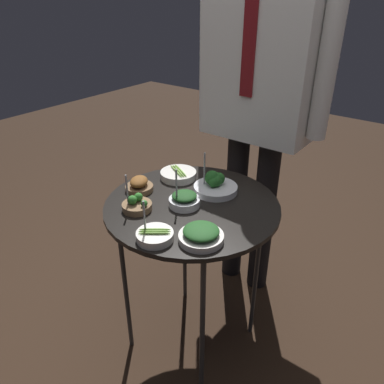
# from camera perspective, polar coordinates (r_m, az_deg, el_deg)

# --- Properties ---
(ground_plane) EXTENTS (8.00, 8.00, 0.00)m
(ground_plane) POSITION_cam_1_polar(r_m,az_deg,el_deg) (1.95, -0.00, -21.24)
(ground_plane) COLOR black
(serving_cart) EXTENTS (0.68, 0.68, 0.76)m
(serving_cart) POSITION_cam_1_polar(r_m,az_deg,el_deg) (1.48, -0.00, -3.58)
(serving_cart) COLOR black
(serving_cart) RESTS_ON ground_plane
(bowl_spinach_front_center) EXTENTS (0.12, 0.12, 0.16)m
(bowl_spinach_front_center) POSITION_cam_1_polar(r_m,az_deg,el_deg) (1.43, -1.18, -1.19)
(bowl_spinach_front_center) COLOR silver
(bowl_spinach_front_center) RESTS_ON serving_cart
(bowl_broccoli_center) EXTENTS (0.18, 0.18, 0.17)m
(bowl_broccoli_center) POSITION_cam_1_polar(r_m,az_deg,el_deg) (1.53, 3.52, 1.07)
(bowl_broccoli_center) COLOR silver
(bowl_broccoli_center) RESTS_ON serving_cart
(bowl_spinach_front_right) EXTENTS (0.15, 0.15, 0.05)m
(bowl_spinach_front_right) POSITION_cam_1_polar(r_m,az_deg,el_deg) (1.24, 1.40, -6.51)
(bowl_spinach_front_right) COLOR silver
(bowl_spinach_front_right) RESTS_ON serving_cart
(bowl_asparagus_mid_right) EXTENTS (0.13, 0.13, 0.14)m
(bowl_asparagus_mid_right) POSITION_cam_1_polar(r_m,az_deg,el_deg) (1.25, -5.70, -6.60)
(bowl_asparagus_mid_right) COLOR silver
(bowl_asparagus_mid_right) RESTS_ON serving_cart
(bowl_broccoli_near_rim) EXTENTS (0.11, 0.11, 0.15)m
(bowl_broccoli_near_rim) POSITION_cam_1_polar(r_m,az_deg,el_deg) (1.42, -8.41, -1.94)
(bowl_broccoli_near_rim) COLOR brown
(bowl_broccoli_near_rim) RESTS_ON serving_cart
(bowl_roast_front_left) EXTENTS (0.11, 0.12, 0.06)m
(bowl_roast_front_left) POSITION_cam_1_polar(r_m,az_deg,el_deg) (1.55, -8.06, 1.05)
(bowl_roast_front_left) COLOR brown
(bowl_roast_front_left) RESTS_ON serving_cart
(bowl_asparagus_back_left) EXTENTS (0.16, 0.16, 0.04)m
(bowl_asparagus_back_left) POSITION_cam_1_polar(r_m,az_deg,el_deg) (1.64, -2.09, 2.67)
(bowl_asparagus_back_left) COLOR silver
(bowl_asparagus_back_left) RESTS_ON serving_cart
(waiter_figure) EXTENTS (0.65, 0.24, 1.76)m
(waiter_figure) POSITION_cam_1_polar(r_m,az_deg,el_deg) (1.76, 10.32, 16.02)
(waiter_figure) COLOR black
(waiter_figure) RESTS_ON ground_plane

